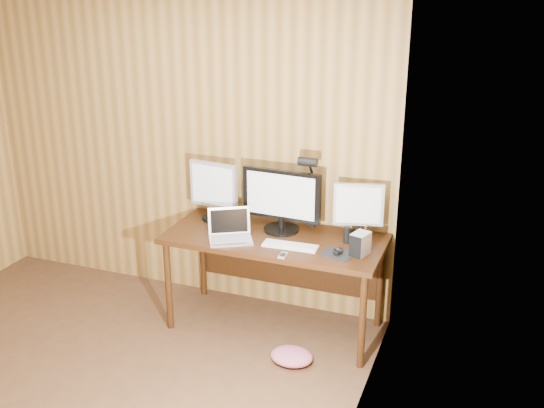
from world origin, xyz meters
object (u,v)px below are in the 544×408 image
Objects in this scene: monitor_center at (281,200)px; speaker at (347,235)px; keyboard at (290,246)px; desk at (278,248)px; hard_drive at (360,244)px; monitor_right at (358,209)px; desk_lamp at (310,181)px; mouse at (338,251)px; phone at (283,255)px; laptop at (230,232)px; monitor_left at (214,189)px.

speaker is (0.51, -0.05, -0.19)m from monitor_center.
desk is at bearing 126.80° from keyboard.
monitor_right is at bearing 123.46° from hard_drive.
keyboard is 0.52m from desk_lamp.
phone is at bearing -131.22° from mouse.
desk_lamp is (0.18, 0.11, 0.13)m from monitor_center.
laptop is 0.94m from hard_drive.
hard_drive is at bearing -87.85° from monitor_right.
hard_drive is at bearing 3.20° from keyboard.
desk_lamp is at bearing 13.06° from monitor_left.
monitor_center is 5.17× the size of speaker.
mouse is at bearing -113.65° from monitor_right.
hard_drive is at bearing -25.59° from laptop.
laptop is at bearing -134.24° from monitor_center.
hard_drive is (0.65, -0.21, -0.17)m from monitor_center.
keyboard is (0.46, 0.01, -0.04)m from laptop.
hard_drive reaches higher than speaker.
speaker reaches higher than desk.
desk_lamp reaches higher than phone.
desk_lamp reaches higher than hard_drive.
phone is (-0.39, -0.50, -0.21)m from monitor_right.
desk is 4.23× the size of laptop.
keyboard is at bearing -27.53° from laptop.
mouse is 0.18× the size of desk_lamp.
desk is 0.40m from laptop.
phone is (0.73, -0.46, -0.24)m from monitor_left.
desk is at bearing -179.33° from mouse.
monitor_left is at bearing 179.11° from monitor_center.
speaker is at bearing 28.63° from keyboard.
monitor_left is at bearing 175.48° from speaker.
keyboard is 2.41× the size of hard_drive.
laptop is at bearing -164.41° from speaker.
phone is at bearing -142.54° from monitor_right.
hard_drive is (0.14, 0.05, 0.06)m from mouse.
mouse is (0.50, -0.26, -0.22)m from monitor_center.
desk is at bearing 111.19° from phone.
mouse is at bearing -92.57° from speaker.
keyboard is at bearing -154.20° from monitor_right.
hard_drive is 0.27× the size of desk_lamp.
monitor_center is at bearing 80.34° from desk.
desk is 0.56m from desk_lamp.
monitor_right reaches higher than mouse.
desk is 0.67m from monitor_right.
monitor_left is 1.13m from monitor_right.
desk is 9.72× the size of hard_drive.
monitor_left reaches higher than mouse.
desk_lamp is at bearing 9.13° from laptop.
hard_drive is 1.65× the size of phone.
monitor_right is 0.41m from desk_lamp.
monitor_center is 0.39m from keyboard.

